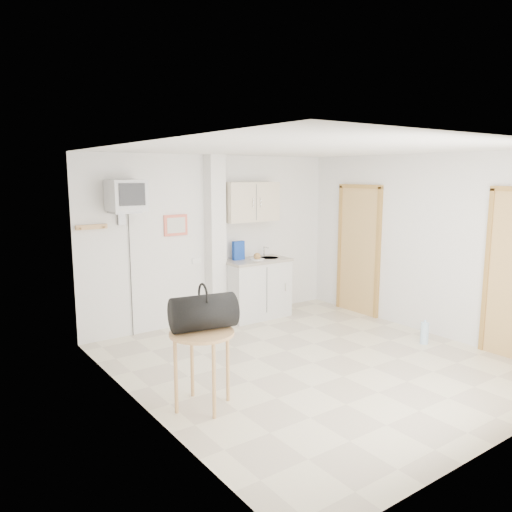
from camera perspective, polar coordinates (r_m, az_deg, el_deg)
ground at (r=6.11m, az=6.52°, el=-12.04°), size 4.50×4.50×0.00m
room_envelope at (r=5.96m, az=7.94°, el=2.67°), size 4.24×4.54×2.55m
kitchenette at (r=7.75m, az=-0.15°, el=-1.19°), size 1.03×0.58×2.10m
crt_television at (r=6.67m, az=-14.64°, el=6.59°), size 0.44×0.45×2.15m
round_table at (r=4.82m, az=-6.20°, el=-9.81°), size 0.62×0.62×0.75m
duffel_bag at (r=4.80m, az=-6.04°, el=-6.40°), size 0.66×0.44×0.45m
water_bottle at (r=7.03m, az=18.71°, el=-8.33°), size 0.11×0.11×0.32m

